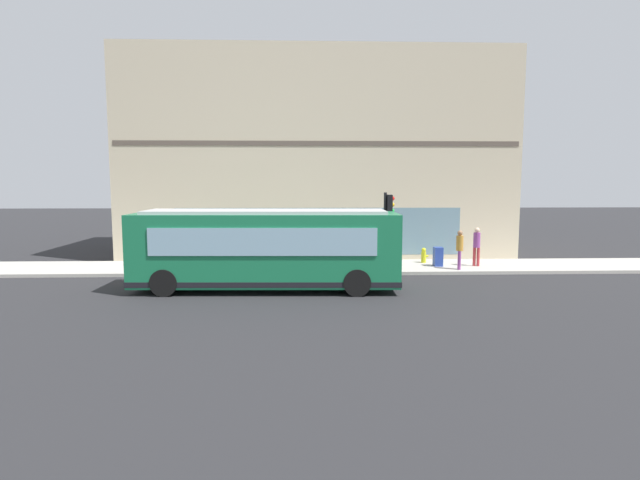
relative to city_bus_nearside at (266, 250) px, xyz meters
The scene contains 10 objects.
ground 2.75m from the city_bus_nearside, 82.79° to the right, with size 120.00×120.00×0.00m, color #262628.
sidewalk_curb 5.45m from the city_bus_nearside, 25.43° to the right, with size 3.71×40.00×0.15m, color #B2ADA3.
building_corner 12.14m from the city_bus_nearside, 11.31° to the right, with size 9.41×20.68×10.95m.
city_bus_nearside is the anchor object (origin of this frame).
traffic_light_near_corner 6.44m from the city_bus_nearside, 56.03° to the right, with size 0.32×0.49×3.50m.
fire_hydrant 9.27m from the city_bus_nearside, 53.49° to the right, with size 0.35×0.35×0.74m.
pedestrian_by_light_pole 10.60m from the city_bus_nearside, 65.61° to the right, with size 0.32×0.32×1.83m.
pedestrian_walking_along_curb 5.96m from the city_bus_nearside, 15.03° to the left, with size 0.32×0.32×1.70m.
pedestrian_near_hydrant 9.23m from the city_bus_nearside, 68.01° to the right, with size 0.32×0.32×1.78m.
newspaper_vending_box 9.04m from the city_bus_nearside, 60.59° to the right, with size 0.44×0.42×0.90m.
Camera 1 is at (-20.22, 0.93, 4.19)m, focal length 29.51 mm.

